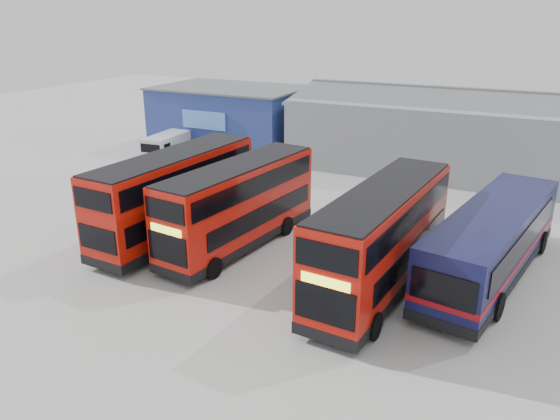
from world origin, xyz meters
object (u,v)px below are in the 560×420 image
(office_block, at_px, (231,117))
(maintenance_shed, at_px, (508,137))
(double_decker_left, at_px, (176,196))
(double_decker_centre, at_px, (239,206))
(single_decker_blue, at_px, (492,244))
(panel_van, at_px, (167,146))
(double_decker_right, at_px, (382,241))

(office_block, height_order, maintenance_shed, maintenance_shed)
(office_block, xyz_separation_m, maintenance_shed, (22.00, 2.01, 0.02))
(double_decker_left, distance_m, double_decker_centre, 3.52)
(office_block, xyz_separation_m, single_decker_blue, (23.01, -16.39, -0.98))
(double_decker_centre, relative_size, panel_van, 2.12)
(maintenance_shed, xyz_separation_m, double_decker_left, (-14.03, -20.62, -0.39))
(maintenance_shed, distance_m, panel_van, 25.54)
(double_decker_right, height_order, single_decker_blue, double_decker_right)
(double_decker_right, distance_m, panel_van, 25.08)
(maintenance_shed, relative_size, single_decker_blue, 2.51)
(maintenance_shed, distance_m, double_decker_left, 24.94)
(maintenance_shed, height_order, single_decker_blue, maintenance_shed)
(maintenance_shed, height_order, double_decker_left, maintenance_shed)
(double_decker_left, distance_m, double_decker_right, 11.08)
(maintenance_shed, bearing_deg, panel_van, -161.37)
(single_decker_blue, bearing_deg, office_block, -25.78)
(office_block, bearing_deg, double_decker_centre, -57.84)
(double_decker_left, bearing_deg, double_decker_right, 178.68)
(double_decker_centre, relative_size, double_decker_right, 0.96)
(office_block, xyz_separation_m, double_decker_centre, (11.47, -18.24, -0.47))
(maintenance_shed, bearing_deg, office_block, -174.79)
(double_decker_centre, bearing_deg, double_decker_right, -3.11)
(double_decker_centre, height_order, single_decker_blue, double_decker_centre)
(panel_van, bearing_deg, double_decker_left, -55.92)
(double_decker_centre, bearing_deg, double_decker_left, -167.21)
(maintenance_shed, bearing_deg, double_decker_left, -124.24)
(double_decker_left, relative_size, double_decker_right, 1.00)
(maintenance_shed, xyz_separation_m, double_decker_right, (-2.99, -21.56, -0.39))
(maintenance_shed, relative_size, panel_van, 6.34)
(office_block, distance_m, single_decker_blue, 28.27)
(double_decker_right, bearing_deg, double_decker_centre, 174.48)
(panel_van, bearing_deg, office_block, 65.59)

